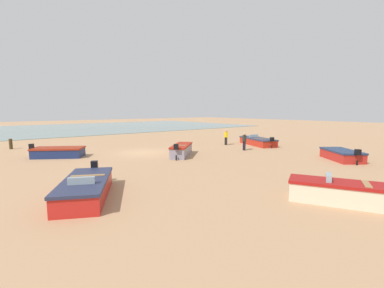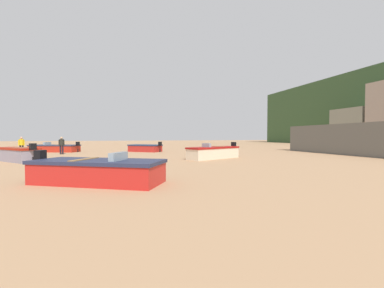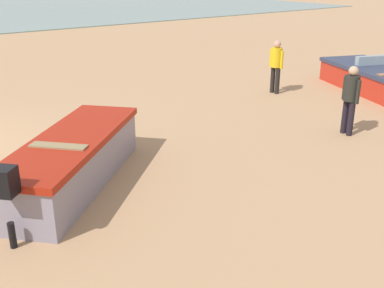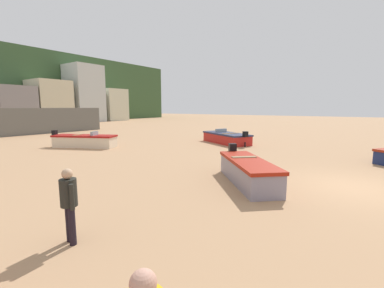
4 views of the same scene
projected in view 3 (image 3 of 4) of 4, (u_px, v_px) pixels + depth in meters
The scene contains 3 objects.
boat_grey_0 at pixel (72, 161), 8.35m from camera, with size 3.72×3.57×1.23m.
beach_walker_foreground at pixel (351, 95), 10.73m from camera, with size 0.41×0.54×1.62m.
beach_walker_distant at pixel (276, 63), 14.31m from camera, with size 0.34×0.53×1.62m.
Camera 3 is at (1.18, 10.81, 3.72)m, focal length 43.76 mm.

